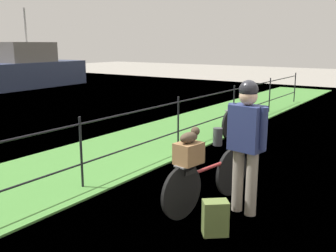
% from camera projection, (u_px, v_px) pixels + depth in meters
% --- Properties ---
extents(ground_plane, '(60.00, 60.00, 0.00)m').
position_uv_depth(ground_plane, '(264.00, 195.00, 5.38)').
color(ground_plane, gray).
extents(grass_strip, '(27.00, 2.40, 0.03)m').
position_uv_depth(grass_strip, '(103.00, 157.00, 7.13)').
color(grass_strip, '#478438').
rests_on(grass_strip, ground).
extents(iron_fence, '(18.04, 0.04, 1.08)m').
position_uv_depth(iron_fence, '(137.00, 131.00, 6.54)').
color(iron_fence, black).
rests_on(iron_fence, ground).
extents(bicycle_main, '(1.71, 0.33, 0.68)m').
position_uv_depth(bicycle_main, '(208.00, 180.00, 4.95)').
color(bicycle_main, black).
rests_on(bicycle_main, ground).
extents(wooden_crate, '(0.36, 0.30, 0.26)m').
position_uv_depth(wooden_crate, '(189.00, 153.00, 4.59)').
color(wooden_crate, olive).
rests_on(wooden_crate, bicycle_main).
extents(terrier_dog, '(0.32, 0.18, 0.18)m').
position_uv_depth(terrier_dog, '(190.00, 136.00, 4.56)').
color(terrier_dog, '#4C3D2D').
rests_on(terrier_dog, wooden_crate).
extents(cyclist_person, '(0.32, 0.53, 1.68)m').
position_uv_depth(cyclist_person, '(247.00, 136.00, 4.63)').
color(cyclist_person, gray).
rests_on(cyclist_person, ground).
extents(backpack_on_paving, '(0.32, 0.33, 0.40)m').
position_uv_depth(backpack_on_paving, '(215.00, 218.00, 4.24)').
color(backpack_on_paving, olive).
rests_on(backpack_on_paving, ground).
extents(mooring_bollard, '(0.20, 0.20, 0.37)m').
position_uv_depth(mooring_bollard, '(218.00, 137.00, 7.99)').
color(mooring_bollard, '#38383D').
rests_on(mooring_bollard, ground).
extents(bicycle_parked, '(1.65, 0.17, 0.64)m').
position_uv_depth(bicycle_parked, '(237.00, 120.00, 8.97)').
color(bicycle_parked, black).
rests_on(bicycle_parked, ground).
extents(moored_boat_near, '(6.02, 2.42, 3.78)m').
position_uv_depth(moored_boat_near, '(29.00, 70.00, 18.68)').
color(moored_boat_near, '#2D3856').
rests_on(moored_boat_near, ground).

